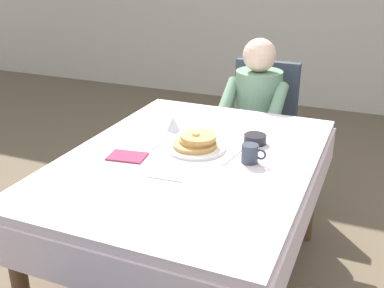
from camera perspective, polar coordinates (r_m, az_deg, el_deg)
The scene contains 13 objects.
ground_plane at distance 2.55m, azimuth -0.13°, elevation -16.87°, with size 14.00×14.00×0.00m, color brown.
dining_table_main at distance 2.20m, azimuth -0.14°, elevation -3.62°, with size 1.12×1.52×0.74m.
chair_diner at distance 3.26m, azimuth 8.41°, elevation 2.74°, with size 0.44×0.45×0.93m.
diner_person at distance 3.08m, azimuth 7.79°, elevation 4.28°, with size 0.40×0.43×1.12m.
plate_breakfast at distance 2.23m, azimuth 0.48°, elevation -0.44°, with size 0.28×0.28×0.02m, color white.
breakfast_stack at distance 2.22m, azimuth 0.51°, elevation 0.36°, with size 0.21×0.21×0.07m.
cup_coffee at distance 2.09m, azimuth 7.11°, elevation -1.17°, with size 0.11×0.08×0.08m.
bowl_butter at distance 2.31m, azimuth 7.69°, elevation 0.60°, with size 0.11×0.11×0.04m, color black.
syrup_pitcher at distance 2.46m, azimuth -2.34°, elevation 2.51°, with size 0.08×0.08×0.07m.
fork_left_of_plate at distance 2.29m, azimuth -4.11°, elevation -0.03°, with size 0.18×0.01×0.01m, color silver.
knife_right_of_plate at distance 2.16m, azimuth 4.94°, elevation -1.53°, with size 0.20×0.01×0.01m, color silver.
spoon_near_edge at distance 1.95m, azimuth -3.31°, elevation -4.26°, with size 0.15×0.01×0.01m, color silver.
napkin_folded at distance 2.17m, azimuth -7.90°, elevation -1.51°, with size 0.17×0.12×0.01m, color #8C2D4C.
Camera 1 is at (0.77, -1.82, 1.61)m, focal length 43.79 mm.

